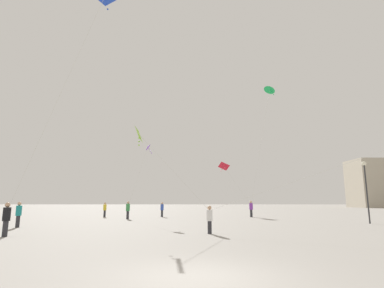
% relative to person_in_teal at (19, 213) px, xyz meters
% --- Properties ---
extents(ground_plane, '(300.00, 300.00, 0.00)m').
position_rel_person_in_teal_xyz_m(ground_plane, '(12.33, -14.51, -0.97)').
color(ground_plane, gray).
extents(person_in_teal, '(0.39, 0.39, 1.78)m').
position_rel_person_in_teal_xyz_m(person_in_teal, '(0.00, 0.00, 0.00)').
color(person_in_teal, '#2D2D33').
rests_on(person_in_teal, ground_plane).
extents(person_in_yellow, '(0.36, 0.36, 1.67)m').
position_rel_person_in_teal_xyz_m(person_in_yellow, '(2.35, 14.09, -0.06)').
color(person_in_yellow, '#2D2D33').
rests_on(person_in_yellow, ground_plane).
extents(person_in_white, '(0.34, 0.34, 1.57)m').
position_rel_person_in_teal_xyz_m(person_in_white, '(13.26, -4.34, -0.11)').
color(person_in_white, '#2D2D33').
rests_on(person_in_white, ground_plane).
extents(person_in_purple, '(0.40, 0.40, 1.85)m').
position_rel_person_in_teal_xyz_m(person_in_purple, '(19.24, 13.62, 0.04)').
color(person_in_purple, '#2D2D33').
rests_on(person_in_purple, ground_plane).
extents(person_in_green, '(0.39, 0.39, 1.80)m').
position_rel_person_in_teal_xyz_m(person_in_green, '(5.81, 9.99, 0.01)').
color(person_in_green, '#2D2D33').
rests_on(person_in_green, ground_plane).
extents(person_in_black, '(0.39, 0.39, 1.77)m').
position_rel_person_in_teal_xyz_m(person_in_black, '(2.42, -5.68, -0.00)').
color(person_in_black, '#2D2D33').
rests_on(person_in_black, ground_plane).
extents(person_in_blue, '(0.37, 0.37, 1.69)m').
position_rel_person_in_teal_xyz_m(person_in_blue, '(8.97, 14.16, -0.05)').
color(person_in_blue, '#2D2D33').
rests_on(person_in_blue, ground_plane).
extents(kite_crimson_delta, '(3.09, 7.21, 5.71)m').
position_rel_person_in_teal_xyz_m(kite_crimson_delta, '(16.97, 19.91, 5.52)').
color(kite_crimson_delta, red).
extents(kite_emerald_diamond, '(1.88, 6.83, 12.14)m').
position_rel_person_in_teal_xyz_m(kite_emerald_diamond, '(20.35, 7.62, 12.01)').
color(kite_emerald_diamond, green).
extents(kite_violet_diamond, '(2.58, 2.24, 6.22)m').
position_rel_person_in_teal_xyz_m(kite_violet_diamond, '(7.92, 8.18, 6.10)').
color(kite_violet_diamond, purple).
extents(kite_lime_delta, '(4.78, 2.42, 5.29)m').
position_rel_person_in_teal_xyz_m(kite_lime_delta, '(8.87, -2.70, 5.11)').
color(kite_lime_delta, '#8CD12D').
extents(building_left_hall, '(15.40, 10.06, 13.07)m').
position_rel_person_in_teal_xyz_m(building_left_hall, '(65.33, 62.93, 5.56)').
color(building_left_hall, '#B2A893').
rests_on(building_left_hall, ground_plane).
extents(lamppost_east, '(0.36, 0.36, 5.16)m').
position_rel_person_in_teal_xyz_m(lamppost_east, '(26.97, 3.43, 2.47)').
color(lamppost_east, '#2D2D30').
rests_on(lamppost_east, ground_plane).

